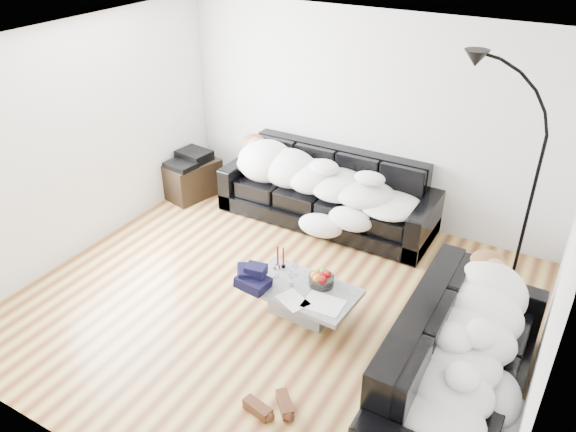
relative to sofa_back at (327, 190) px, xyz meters
The scene contains 24 objects.
ground 1.88m from the sofa_back, 80.94° to the right, with size 5.00×5.00×0.00m, color brown.
wall_back 1.01m from the sofa_back, 57.54° to the left, with size 5.00×0.02×2.60m, color silver.
wall_left 2.98m from the sofa_back, 140.89° to the right, with size 0.02×4.50×2.60m, color silver.
wall_right 3.42m from the sofa_back, 32.84° to the right, with size 0.02×4.50×2.60m, color silver.
ceiling 2.82m from the sofa_back, 80.94° to the right, with size 5.00×5.00×0.00m, color white.
sofa_back is the anchor object (origin of this frame).
sofa_right 3.14m from the sofa_back, 43.80° to the right, with size 2.26×0.97×0.91m, color black.
sleeper_back 0.21m from the sofa_back, 90.00° to the right, with size 2.32×0.80×0.46m, color white, non-canonical shape.
sleeper_right 3.15m from the sofa_back, 43.80° to the right, with size 1.93×0.82×0.47m, color white, non-canonical shape.
teal_cushion 2.67m from the sofa_back, 33.78° to the right, with size 0.36×0.30×0.20m, color #0C543E.
coffee_table 1.91m from the sofa_back, 70.96° to the right, with size 1.09×0.64×0.32m, color #939699.
fruit_bowl 1.81m from the sofa_back, 65.45° to the right, with size 0.26×0.26×0.16m, color white.
wine_glass_a 1.70m from the sofa_back, 74.71° to the right, with size 0.07×0.07×0.16m, color white.
wine_glass_b 1.79m from the sofa_back, 80.44° to the right, with size 0.06×0.06×0.15m, color white.
wine_glass_c 1.87m from the sofa_back, 74.55° to the right, with size 0.07×0.07×0.16m, color white.
candle_left 1.64m from the sofa_back, 81.79° to the right, with size 0.05×0.05×0.27m, color maroon.
candle_right 1.60m from the sofa_back, 80.12° to the right, with size 0.04×0.04×0.24m, color maroon.
newspaper_a 2.12m from the sofa_back, 64.53° to the right, with size 0.38×0.29×0.01m, color silver.
newspaper_b 2.11m from the sofa_back, 72.49° to the right, with size 0.31×0.22×0.01m, color silver.
navy_jacket 2.01m from the sofa_back, 85.62° to the right, with size 0.33×0.27×0.16m, color black, non-canonical shape.
shoes 3.19m from the sofa_back, 71.92° to the right, with size 0.45×0.33×0.10m, color #472311, non-canonical shape.
av_cabinet 1.98m from the sofa_back, behind, with size 0.50×0.73×0.50m, color black.
stereo 1.98m from the sofa_back, behind, with size 0.44×0.34×0.13m, color black.
floor_lamp 2.48m from the sofa_back, ahead, with size 0.79×0.32×2.17m, color black, non-canonical shape.
Camera 1 is at (2.41, -3.92, 3.71)m, focal length 35.00 mm.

